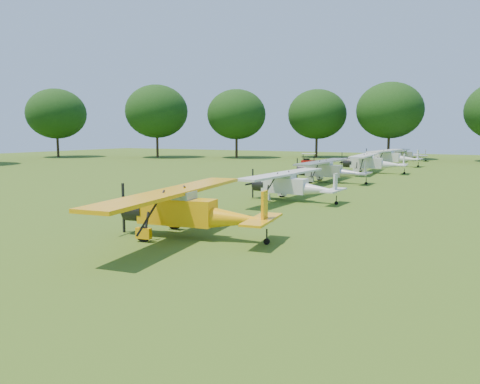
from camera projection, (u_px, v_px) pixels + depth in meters
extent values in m
plane|color=#315014|center=(249.00, 206.00, 28.53)|extent=(160.00, 160.00, 0.00)
cylinder|color=#322013|center=(388.00, 145.00, 78.98)|extent=(0.44, 0.44, 4.74)
ellipsoid|color=black|center=(390.00, 110.00, 78.25)|extent=(11.05, 11.05, 9.39)
cylinder|color=#322013|center=(316.00, 145.00, 84.67)|extent=(0.44, 0.44, 4.49)
ellipsoid|color=black|center=(317.00, 114.00, 83.98)|extent=(10.47, 10.47, 8.90)
cylinder|color=#322013|center=(237.00, 145.00, 83.25)|extent=(0.44, 0.44, 4.44)
ellipsoid|color=black|center=(236.00, 114.00, 82.56)|extent=(10.36, 10.36, 8.80)
cylinder|color=#322013|center=(157.00, 144.00, 84.47)|extent=(0.44, 0.44, 4.77)
ellipsoid|color=black|center=(157.00, 111.00, 83.73)|extent=(11.14, 11.14, 9.47)
cylinder|color=#322013|center=(58.00, 145.00, 85.61)|extent=(0.44, 0.44, 4.56)
ellipsoid|color=black|center=(56.00, 114.00, 84.90)|extent=(10.64, 10.64, 9.04)
cube|color=#FFAA0A|center=(177.00, 211.00, 20.04)|extent=(3.50, 1.43, 1.11)
cone|color=#FFAA0A|center=(240.00, 219.00, 19.06)|extent=(3.07, 1.33, 0.96)
cube|color=#8CA5B2|center=(175.00, 198.00, 20.00)|extent=(1.81, 1.18, 0.58)
cylinder|color=black|center=(137.00, 209.00, 20.74)|extent=(1.09, 1.22, 1.10)
cube|color=black|center=(123.00, 208.00, 20.98)|extent=(0.08, 0.13, 2.23)
cube|color=#FFAA0A|center=(174.00, 192.00, 19.97)|extent=(2.96, 11.36, 0.15)
cube|color=#FFAA0A|center=(264.00, 208.00, 18.63)|extent=(0.18, 0.59, 1.38)
cube|color=#FFAA0A|center=(262.00, 220.00, 18.72)|extent=(1.27, 3.06, 0.10)
cylinder|color=black|center=(144.00, 234.00, 19.20)|extent=(0.65, 0.25, 0.64)
cylinder|color=black|center=(175.00, 223.00, 21.67)|extent=(0.65, 0.25, 0.64)
cylinder|color=black|center=(267.00, 241.00, 18.76)|extent=(0.26, 0.12, 0.25)
cube|color=silver|center=(284.00, 185.00, 30.89)|extent=(3.09, 1.10, 1.00)
cone|color=silver|center=(321.00, 190.00, 29.58)|extent=(2.71, 1.03, 0.85)
cube|color=#8CA5B2|center=(283.00, 177.00, 30.88)|extent=(1.57, 0.97, 0.52)
cylinder|color=black|center=(261.00, 184.00, 31.83)|extent=(0.92, 1.04, 0.99)
cube|color=black|center=(253.00, 183.00, 32.16)|extent=(0.06, 0.12, 1.99)
cube|color=silver|center=(283.00, 174.00, 30.85)|extent=(2.05, 10.14, 0.13)
cube|color=silver|center=(335.00, 183.00, 29.02)|extent=(0.13, 0.53, 1.23)
cube|color=silver|center=(334.00, 190.00, 29.13)|extent=(0.98, 2.71, 0.09)
cylinder|color=black|center=(266.00, 197.00, 30.38)|extent=(0.58, 0.19, 0.57)
cylinder|color=black|center=(282.00, 193.00, 32.38)|extent=(0.58, 0.19, 0.57)
cylinder|color=black|center=(336.00, 203.00, 29.13)|extent=(0.23, 0.09, 0.23)
cube|color=#B4B4B8|center=(324.00, 171.00, 42.06)|extent=(3.24, 1.01, 1.06)
cone|color=#B4B4B8|center=(354.00, 174.00, 40.78)|extent=(2.83, 0.95, 0.91)
cube|color=#8CA5B2|center=(323.00, 165.00, 42.04)|extent=(1.63, 0.95, 0.55)
cylinder|color=black|center=(304.00, 170.00, 42.97)|extent=(0.92, 1.06, 1.05)
cube|color=black|center=(297.00, 170.00, 43.29)|extent=(0.06, 0.12, 2.11)
cube|color=#B4B4B8|center=(323.00, 162.00, 42.01)|extent=(1.63, 10.70, 0.14)
cube|color=#B4B4B8|center=(365.00, 168.00, 40.24)|extent=(0.11, 0.56, 1.31)
cube|color=#B4B4B8|center=(364.00, 173.00, 40.34)|extent=(0.90, 2.83, 0.09)
cylinder|color=black|center=(310.00, 180.00, 41.45)|extent=(0.61, 0.17, 0.60)
cylinder|color=black|center=(320.00, 177.00, 43.64)|extent=(0.61, 0.17, 0.60)
cylinder|color=black|center=(366.00, 183.00, 40.35)|extent=(0.24, 0.08, 0.24)
cube|color=silver|center=(366.00, 163.00, 51.84)|extent=(3.46, 1.21, 1.12)
cone|color=silver|center=(393.00, 165.00, 50.68)|extent=(3.04, 1.14, 0.96)
cube|color=#8CA5B2|center=(365.00, 158.00, 51.81)|extent=(1.76, 1.08, 0.59)
cylinder|color=black|center=(348.00, 162.00, 52.67)|extent=(1.02, 1.16, 1.11)
cube|color=black|center=(342.00, 162.00, 52.96)|extent=(0.07, 0.13, 2.24)
cube|color=silver|center=(366.00, 155.00, 51.78)|extent=(2.22, 11.37, 0.15)
cube|color=silver|center=(404.00, 160.00, 50.18)|extent=(0.14, 0.59, 1.39)
cube|color=silver|center=(403.00, 165.00, 50.28)|extent=(1.08, 3.03, 0.10)
cylinder|color=black|center=(356.00, 171.00, 51.09)|extent=(0.65, 0.21, 0.64)
cylinder|color=black|center=(360.00, 169.00, 53.50)|extent=(0.65, 0.21, 0.64)
cylinder|color=black|center=(404.00, 173.00, 50.31)|extent=(0.26, 0.10, 0.26)
cube|color=silver|center=(387.00, 157.00, 62.87)|extent=(3.59, 1.41, 1.15)
cone|color=silver|center=(409.00, 159.00, 61.25)|extent=(3.15, 1.31, 0.98)
cube|color=#8CA5B2|center=(386.00, 153.00, 62.86)|extent=(1.85, 1.19, 0.60)
cylinder|color=black|center=(371.00, 157.00, 64.03)|extent=(1.10, 1.24, 1.14)
cube|color=black|center=(366.00, 157.00, 64.42)|extent=(0.08, 0.14, 2.29)
cube|color=silver|center=(386.00, 151.00, 62.82)|extent=(2.85, 11.68, 0.15)
cube|color=silver|center=(418.00, 155.00, 60.58)|extent=(0.17, 0.61, 1.42)
cube|color=silver|center=(417.00, 159.00, 60.70)|extent=(1.26, 3.14, 0.10)
cylinder|color=black|center=(377.00, 164.00, 62.34)|extent=(0.67, 0.25, 0.66)
cylinder|color=black|center=(383.00, 163.00, 64.58)|extent=(0.67, 0.25, 0.66)
cylinder|color=black|center=(418.00, 166.00, 60.69)|extent=(0.27, 0.12, 0.26)
cube|color=#B4B4B8|center=(403.00, 155.00, 74.40)|extent=(2.94, 0.97, 0.96)
cone|color=#B4B4B8|center=(419.00, 156.00, 73.36)|extent=(2.58, 0.91, 0.82)
cube|color=#8CA5B2|center=(402.00, 152.00, 74.37)|extent=(1.49, 0.89, 0.50)
cylinder|color=black|center=(391.00, 154.00, 75.14)|extent=(0.85, 0.98, 0.95)
cube|color=black|center=(388.00, 154.00, 75.39)|extent=(0.06, 0.11, 1.91)
cube|color=#B4B4B8|center=(402.00, 150.00, 74.35)|extent=(1.68, 9.69, 0.13)
cube|color=#B4B4B8|center=(426.00, 153.00, 72.91)|extent=(0.11, 0.50, 1.18)
cube|color=#B4B4B8|center=(425.00, 156.00, 73.00)|extent=(0.87, 2.57, 0.08)
cylinder|color=black|center=(397.00, 159.00, 73.78)|extent=(0.55, 0.17, 0.55)
cylinder|color=black|center=(399.00, 159.00, 75.81)|extent=(0.55, 0.17, 0.55)
cylinder|color=black|center=(426.00, 161.00, 73.02)|extent=(0.22, 0.08, 0.22)
cube|color=red|center=(308.00, 163.00, 63.85)|extent=(2.13, 1.49, 0.61)
cube|color=black|center=(307.00, 160.00, 63.86)|extent=(1.00, 1.13, 0.39)
cube|color=silver|center=(309.00, 154.00, 63.69)|extent=(2.06, 1.56, 0.07)
cylinder|color=black|center=(303.00, 164.00, 63.50)|extent=(0.40, 0.21, 0.39)
cylinder|color=black|center=(304.00, 164.00, 64.55)|extent=(0.40, 0.21, 0.39)
cylinder|color=black|center=(313.00, 164.00, 63.20)|extent=(0.40, 0.21, 0.39)
cylinder|color=black|center=(314.00, 164.00, 64.24)|extent=(0.40, 0.21, 0.39)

